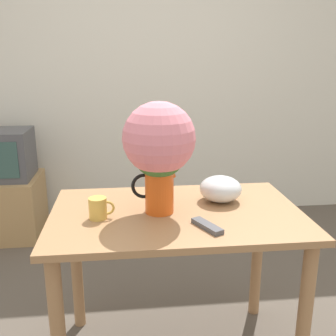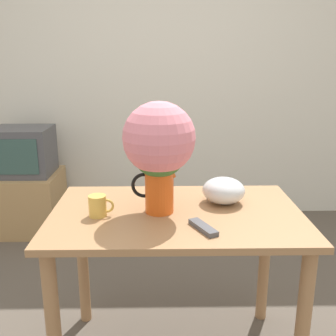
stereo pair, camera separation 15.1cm
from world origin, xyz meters
name	(u,v)px [view 2 (the right image)]	position (x,y,z in m)	size (l,w,h in m)	color
wall_back	(166,75)	(0.00, 1.95, 1.30)	(8.00, 0.05, 2.60)	silver
table	(176,239)	(0.03, 0.01, 0.65)	(1.13, 0.72, 0.78)	#A3754C
flower_vase	(159,146)	(-0.05, 0.01, 1.09)	(0.32, 0.32, 0.50)	#E05619
coffee_mug	(98,206)	(-0.32, -0.04, 0.83)	(0.11, 0.08, 0.09)	gold
white_bowl	(224,190)	(0.25, 0.11, 0.84)	(0.20, 0.20, 0.12)	silver
remote_control	(203,227)	(0.13, -0.19, 0.79)	(0.11, 0.17, 0.02)	#4C4C51
tv_stand	(28,202)	(-1.19, 1.56, 0.25)	(0.55, 0.53, 0.50)	tan
tv_set	(23,151)	(-1.19, 1.56, 0.70)	(0.47, 0.41, 0.39)	#4C4C51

